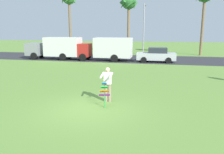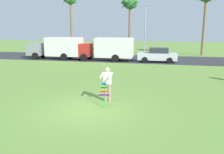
% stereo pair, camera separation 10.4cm
% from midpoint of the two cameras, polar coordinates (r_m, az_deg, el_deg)
% --- Properties ---
extents(ground_plane, '(120.00, 120.00, 0.00)m').
position_cam_midpoint_polar(ground_plane, '(10.38, -5.79, -8.10)').
color(ground_plane, olive).
extents(road_strip, '(120.00, 8.00, 0.01)m').
position_cam_midpoint_polar(road_strip, '(28.13, 6.27, 4.59)').
color(road_strip, '#2D2D33').
rests_on(road_strip, ground).
extents(person_kite_flyer, '(0.53, 0.65, 1.73)m').
position_cam_midpoint_polar(person_kite_flyer, '(11.14, -0.90, -1.56)').
color(person_kite_flyer, gray).
rests_on(person_kite_flyer, ground).
extents(kite_held, '(0.53, 0.70, 1.08)m').
position_cam_midpoint_polar(kite_held, '(10.53, -1.73, -3.70)').
color(kite_held, blue).
rests_on(kite_held, ground).
extents(parked_truck_grey_van, '(6.71, 2.15, 2.62)m').
position_cam_midpoint_polar(parked_truck_grey_van, '(28.28, -13.36, 7.25)').
color(parked_truck_grey_van, gray).
rests_on(parked_truck_grey_van, ground).
extents(parked_truck_red_cab, '(6.72, 2.16, 2.62)m').
position_cam_midpoint_polar(parked_truck_red_cab, '(26.18, -1.11, 7.22)').
color(parked_truck_red_cab, '#B2231E').
rests_on(parked_truck_red_cab, ground).
extents(parked_car_silver, '(4.25, 1.94, 1.60)m').
position_cam_midpoint_polar(parked_car_silver, '(25.48, 11.50, 5.41)').
color(parked_car_silver, silver).
rests_on(parked_car_silver, ground).
extents(palm_tree_left_near, '(2.58, 2.71, 9.40)m').
position_cam_midpoint_polar(palm_tree_left_near, '(37.21, -10.31, 18.45)').
color(palm_tree_left_near, brown).
rests_on(palm_tree_left_near, ground).
extents(palm_tree_right_near, '(2.58, 2.71, 8.47)m').
position_cam_midpoint_polar(palm_tree_right_near, '(34.34, 4.67, 17.73)').
color(palm_tree_right_near, brown).
rests_on(palm_tree_right_near, ground).
extents(streetlight_pole, '(0.24, 1.65, 7.00)m').
position_cam_midpoint_polar(streetlight_pole, '(32.69, 8.47, 12.56)').
color(streetlight_pole, '#9E9EA3').
rests_on(streetlight_pole, ground).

